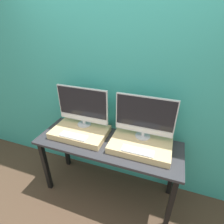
# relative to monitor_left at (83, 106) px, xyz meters

# --- Properties ---
(ground_plane) EXTENTS (12.00, 12.00, 0.00)m
(ground_plane) POSITION_rel_monitor_left_xyz_m (0.36, -0.42, -1.12)
(ground_plane) COLOR #4C3828
(wall_back) EXTENTS (8.00, 0.04, 2.60)m
(wall_back) POSITION_rel_monitor_left_xyz_m (0.36, 0.21, 0.18)
(wall_back) COLOR teal
(wall_back) RESTS_ON ground_plane
(workbench) EXTENTS (1.62, 0.57, 0.79)m
(workbench) POSITION_rel_monitor_left_xyz_m (0.36, -0.14, -0.43)
(workbench) COLOR #2D2D33
(workbench) RESTS_ON ground_plane
(wooden_riser_left) EXTENTS (0.64, 0.41, 0.07)m
(wooden_riser_left) POSITION_rel_monitor_left_xyz_m (0.00, -0.11, -0.29)
(wooden_riser_left) COLOR #D6B77F
(wooden_riser_left) RESTS_ON workbench
(monitor_left) EXTENTS (0.62, 0.16, 0.48)m
(monitor_left) POSITION_rel_monitor_left_xyz_m (0.00, 0.00, 0.00)
(monitor_left) COLOR silver
(monitor_left) RESTS_ON wooden_riser_left
(keyboard_left) EXTENTS (0.31, 0.10, 0.01)m
(keyboard_left) POSITION_rel_monitor_left_xyz_m (0.00, -0.26, -0.25)
(keyboard_left) COLOR silver
(keyboard_left) RESTS_ON wooden_riser_left
(wooden_riser_right) EXTENTS (0.64, 0.41, 0.07)m
(wooden_riser_right) POSITION_rel_monitor_left_xyz_m (0.72, -0.11, -0.29)
(wooden_riser_right) COLOR #D6B77F
(wooden_riser_right) RESTS_ON workbench
(monitor_right) EXTENTS (0.62, 0.16, 0.48)m
(monitor_right) POSITION_rel_monitor_left_xyz_m (0.72, 0.00, 0.00)
(monitor_right) COLOR silver
(monitor_right) RESTS_ON wooden_riser_right
(keyboard_right) EXTENTS (0.31, 0.10, 0.01)m
(keyboard_right) POSITION_rel_monitor_left_xyz_m (0.72, -0.26, -0.25)
(keyboard_right) COLOR silver
(keyboard_right) RESTS_ON wooden_riser_right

